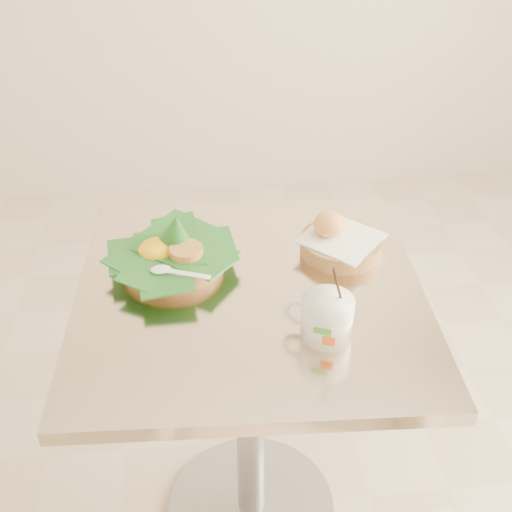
{
  "coord_description": "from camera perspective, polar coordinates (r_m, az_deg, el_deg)",
  "views": [
    {
      "loc": [
        0.03,
        -1.03,
        1.54
      ],
      "look_at": [
        0.14,
        0.01,
        0.82
      ],
      "focal_mm": 45.0,
      "sensor_mm": 36.0,
      "label": 1
    }
  ],
  "objects": [
    {
      "name": "rice_basket",
      "position": [
        1.36,
        -7.47,
        0.44
      ],
      "size": [
        0.26,
        0.26,
        0.13
      ],
      "rotation": [
        0.0,
        0.0,
        -0.06
      ],
      "color": "#A68347",
      "rests_on": "cafe_table"
    },
    {
      "name": "cafe_table",
      "position": [
        1.45,
        -0.5,
        -9.86
      ],
      "size": [
        0.73,
        0.73,
        0.75
      ],
      "rotation": [
        0.0,
        0.0,
        -0.04
      ],
      "color": "gray",
      "rests_on": "floor"
    },
    {
      "name": "floor",
      "position": [
        1.86,
        -4.53,
        -21.66
      ],
      "size": [
        3.6,
        3.6,
        0.0
      ],
      "primitive_type": "plane",
      "color": "beige",
      "rests_on": "ground"
    },
    {
      "name": "bread_basket",
      "position": [
        1.41,
        7.39,
        1.31
      ],
      "size": [
        0.21,
        0.21,
        0.09
      ],
      "rotation": [
        0.0,
        0.0,
        0.06
      ],
      "color": "#A68347",
      "rests_on": "cafe_table"
    },
    {
      "name": "coffee_mug",
      "position": [
        1.17,
        6.22,
        -5.36
      ],
      "size": [
        0.13,
        0.1,
        0.16
      ],
      "rotation": [
        0.0,
        0.0,
        -0.38
      ],
      "color": "white",
      "rests_on": "cafe_table"
    }
  ]
}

